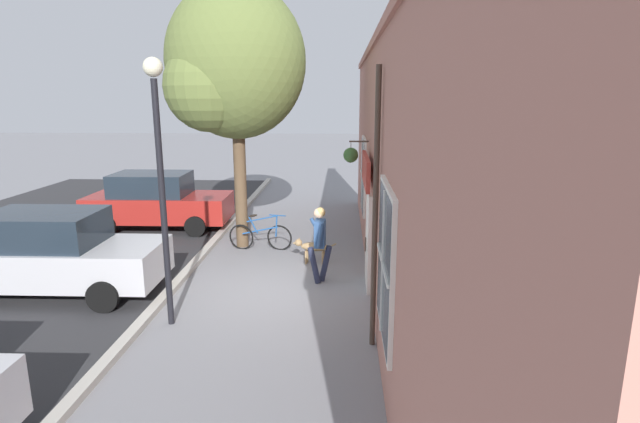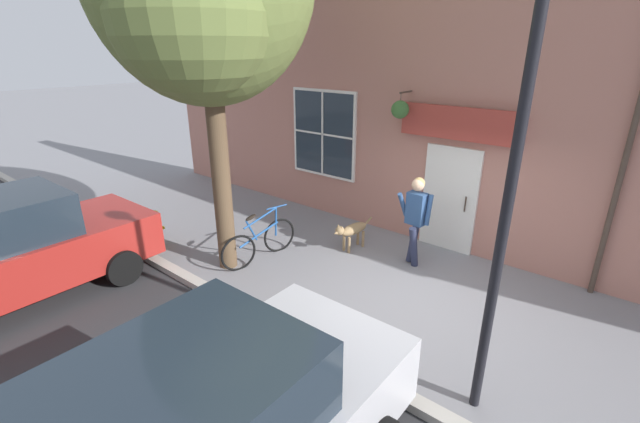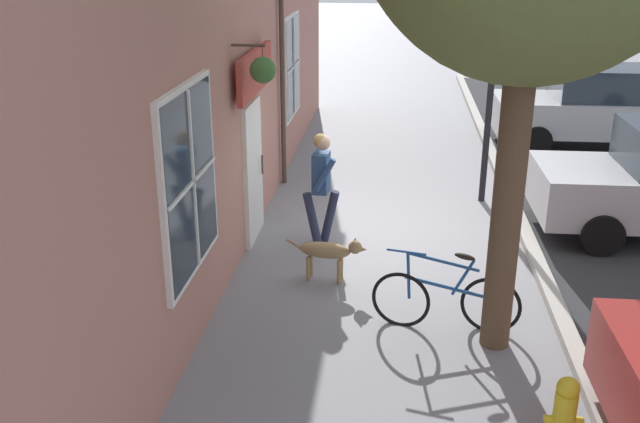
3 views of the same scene
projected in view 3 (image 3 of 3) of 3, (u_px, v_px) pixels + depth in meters
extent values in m
plane|color=gray|center=(395.00, 234.00, 11.16)|extent=(90.00, 90.00, 0.00)
cube|color=#B2ADA3|center=(526.00, 235.00, 10.93)|extent=(0.20, 28.00, 0.12)
cube|color=#B27566|center=(242.00, 70.00, 10.51)|extent=(0.30, 18.00, 5.01)
cube|color=white|center=(252.00, 171.00, 10.70)|extent=(0.10, 1.10, 2.10)
cube|color=#232D38|center=(254.00, 175.00, 10.72)|extent=(0.03, 0.90, 1.90)
cylinder|color=#47382D|center=(262.00, 165.00, 11.02)|extent=(0.03, 0.03, 0.30)
cube|color=#AD3D33|center=(255.00, 71.00, 10.16)|extent=(0.08, 2.20, 0.60)
cylinder|color=#47382D|center=(282.00, 63.00, 12.73)|extent=(0.09, 0.09, 4.51)
cylinder|color=#47382D|center=(248.00, 45.00, 9.03)|extent=(0.44, 0.04, 0.04)
cylinder|color=#47382D|center=(262.00, 60.00, 9.08)|extent=(0.01, 0.01, 0.34)
cone|color=#2D2823|center=(263.00, 77.00, 9.15)|extent=(0.32, 0.32, 0.18)
sphere|color=#3D6B33|center=(263.00, 70.00, 9.12)|extent=(0.34, 0.34, 0.34)
cube|color=white|center=(189.00, 181.00, 7.41)|extent=(0.08, 1.82, 2.02)
cube|color=#232D38|center=(191.00, 181.00, 7.40)|extent=(0.03, 1.70, 1.90)
cube|color=white|center=(193.00, 181.00, 7.40)|extent=(0.04, 0.04, 1.90)
cube|color=white|center=(193.00, 181.00, 7.40)|extent=(0.04, 1.70, 0.04)
cube|color=white|center=(291.00, 66.00, 14.24)|extent=(0.08, 1.82, 2.02)
cube|color=#232D38|center=(293.00, 66.00, 14.24)|extent=(0.03, 1.70, 1.90)
cube|color=white|center=(294.00, 66.00, 14.24)|extent=(0.04, 0.04, 1.90)
cube|color=white|center=(294.00, 66.00, 14.24)|extent=(0.04, 1.70, 0.04)
cylinder|color=#282D47|center=(330.00, 217.00, 10.71)|extent=(0.31, 0.16, 0.83)
cylinder|color=#282D47|center=(312.00, 219.00, 10.61)|extent=(0.31, 0.16, 0.83)
cube|color=#2D4C7A|center=(321.00, 173.00, 10.41)|extent=(0.25, 0.36, 0.60)
sphere|color=tan|center=(322.00, 143.00, 10.24)|extent=(0.23, 0.23, 0.23)
sphere|color=tan|center=(320.00, 141.00, 10.24)|extent=(0.21, 0.21, 0.21)
cylinder|color=#2D4C7A|center=(322.00, 167.00, 10.62)|extent=(0.17, 0.10, 0.57)
cylinder|color=#2D4C7A|center=(325.00, 175.00, 10.16)|extent=(0.33, 0.11, 0.52)
ellipsoid|color=#997A51|center=(325.00, 250.00, 9.48)|extent=(0.73, 0.33, 0.22)
cylinder|color=#997A51|center=(341.00, 267.00, 9.60)|extent=(0.06, 0.06, 0.34)
cylinder|color=#997A51|center=(339.00, 272.00, 9.47)|extent=(0.06, 0.06, 0.34)
cylinder|color=#997A51|center=(311.00, 264.00, 9.69)|extent=(0.06, 0.06, 0.34)
cylinder|color=#997A51|center=(308.00, 269.00, 9.56)|extent=(0.06, 0.06, 0.34)
sphere|color=#997A51|center=(355.00, 247.00, 9.36)|extent=(0.18, 0.18, 0.18)
cone|color=#997A51|center=(363.00, 249.00, 9.35)|extent=(0.11, 0.10, 0.09)
cone|color=#997A51|center=(355.00, 240.00, 9.38)|extent=(0.06, 0.06, 0.07)
cone|color=#997A51|center=(354.00, 243.00, 9.29)|extent=(0.06, 0.06, 0.07)
cylinder|color=#997A51|center=(294.00, 244.00, 9.56)|extent=(0.21, 0.06, 0.14)
cylinder|color=brown|center=(509.00, 191.00, 7.47)|extent=(0.33, 0.33, 3.66)
torus|color=black|center=(401.00, 300.00, 8.39)|extent=(0.69, 0.21, 0.70)
torus|color=black|center=(491.00, 305.00, 8.26)|extent=(0.69, 0.21, 0.70)
cylinder|color=#1E4C8C|center=(446.00, 287.00, 8.25)|extent=(0.97, 0.06, 0.25)
cylinder|color=#1E4C8C|center=(463.00, 277.00, 8.18)|extent=(0.25, 0.04, 0.46)
cylinder|color=#1E4C8C|center=(444.00, 262.00, 8.15)|extent=(0.82, 0.06, 0.21)
cylinder|color=#1E4C8C|center=(409.00, 276.00, 8.26)|extent=(0.08, 0.04, 0.58)
cylinder|color=#1E4C8C|center=(406.00, 252.00, 8.16)|extent=(0.45, 0.13, 0.03)
ellipsoid|color=black|center=(465.00, 257.00, 8.09)|extent=(0.25, 0.11, 0.11)
cylinder|color=black|center=(602.00, 235.00, 10.29)|extent=(0.62, 0.19, 0.62)
cylinder|color=black|center=(574.00, 195.00, 11.93)|extent=(0.62, 0.19, 0.62)
cube|color=#B7B7BC|center=(593.00, 115.00, 15.76)|extent=(4.32, 1.81, 0.76)
cube|color=#1E2833|center=(608.00, 83.00, 15.48)|extent=(2.26, 1.58, 0.68)
cylinder|color=black|center=(537.00, 141.00, 15.19)|extent=(0.62, 0.19, 0.62)
cylinder|color=black|center=(523.00, 121.00, 16.83)|extent=(0.62, 0.19, 0.62)
cylinder|color=black|center=(640.00, 124.00, 16.59)|extent=(0.62, 0.19, 0.62)
cylinder|color=black|center=(492.00, 78.00, 11.82)|extent=(0.11, 0.11, 4.33)
cylinder|color=gold|center=(563.00, 423.00, 6.28)|extent=(0.20, 0.20, 0.62)
sphere|color=gold|center=(568.00, 388.00, 6.15)|extent=(0.20, 0.20, 0.20)
cylinder|color=gold|center=(578.00, 421.00, 6.25)|extent=(0.10, 0.07, 0.07)
cylinder|color=gold|center=(550.00, 419.00, 6.28)|extent=(0.10, 0.07, 0.07)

